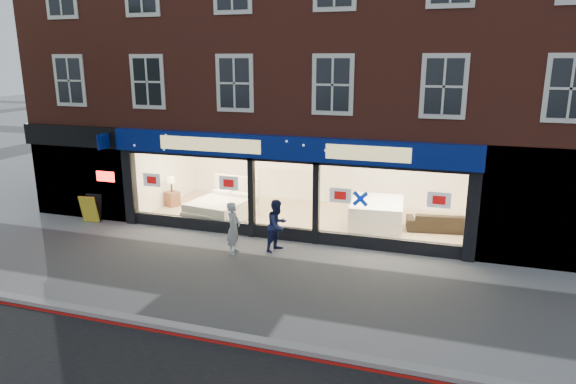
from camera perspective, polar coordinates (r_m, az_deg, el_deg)
The scene contains 12 objects.
ground at distance 13.56m, azimuth -4.69°, elevation -9.45°, with size 120.00×120.00×0.00m, color gray.
kerb_line at distance 11.08m, azimuth -11.10°, elevation -15.52°, with size 60.00×0.10×0.01m, color #8C0A07.
kerb_stone at distance 11.20m, azimuth -10.61°, elevation -14.81°, with size 60.00×0.25×0.12m, color gray.
showroom_floor at distance 18.17m, azimuth 1.69°, elevation -2.89°, with size 11.00×4.50×0.10m, color tan.
building at distance 18.99m, azimuth 3.31°, elevation 18.08°, with size 19.00×8.26×10.30m.
display_bed at distance 18.17m, azimuth -7.32°, elevation -1.67°, with size 2.18×2.51×1.28m.
bedside_table at distance 19.88m, azimuth -12.73°, elevation -0.73°, with size 0.45×0.45×0.55m, color brown.
mattress_stack at distance 17.35m, azimuth 9.84°, elevation -2.34°, with size 1.84×2.25×0.84m.
sofa at distance 17.33m, azimuth 16.39°, elevation -3.18°, with size 2.03×0.79×0.59m, color black.
a_board at distance 19.02m, azimuth -21.03°, elevation -1.72°, with size 0.63×0.41×0.97m, color yellow.
pedestrian_grey at distance 14.95m, azimuth -6.08°, elevation -3.99°, with size 0.56×0.37×1.53m, color #ACB0B4.
pedestrian_blue at distance 15.06m, azimuth -1.20°, elevation -3.72°, with size 0.76×0.59×1.56m, color #1B234D.
Camera 1 is at (4.87, -11.38, 5.52)m, focal length 32.00 mm.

